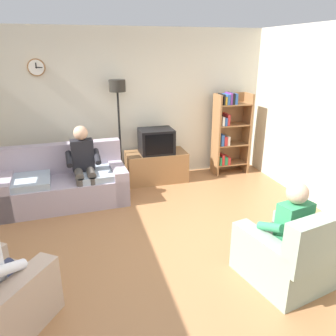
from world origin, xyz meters
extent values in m
plane|color=#9E6B42|center=(0.00, 0.00, 0.00)|extent=(12.00, 12.00, 0.00)
cube|color=beige|center=(0.00, 2.66, 1.35)|extent=(6.20, 0.12, 2.70)
cylinder|color=olive|center=(-1.25, 2.58, 2.05)|extent=(0.28, 0.03, 0.28)
cylinder|color=white|center=(-1.25, 2.56, 2.05)|extent=(0.24, 0.01, 0.24)
cube|color=black|center=(-1.25, 2.56, 2.08)|extent=(0.02, 0.01, 0.09)
cube|color=black|center=(-1.21, 2.56, 2.05)|extent=(0.11, 0.01, 0.01)
cube|color=#A899A8|center=(-0.97, 1.66, 0.21)|extent=(1.94, 0.94, 0.42)
cube|color=#A899A8|center=(-0.98, 2.02, 0.66)|extent=(1.91, 0.30, 0.48)
cube|color=#A899A8|center=(-0.13, 1.70, 0.28)|extent=(0.26, 0.85, 0.56)
cube|color=#A899A8|center=(-1.80, 1.62, 0.28)|extent=(0.26, 0.85, 0.56)
cube|color=#9EADBC|center=(-0.46, 1.64, 0.47)|extent=(0.63, 0.71, 0.10)
cube|color=#9EADBC|center=(-1.46, 1.59, 0.47)|extent=(0.63, 0.71, 0.10)
cube|color=olive|center=(0.65, 2.25, 0.27)|extent=(1.10, 0.56, 0.55)
cube|color=black|center=(0.65, 2.51, 0.30)|extent=(1.10, 0.04, 0.03)
cube|color=black|center=(0.65, 2.23, 0.77)|extent=(0.60, 0.48, 0.44)
cube|color=black|center=(0.65, 1.98, 0.77)|extent=(0.50, 0.01, 0.36)
cube|color=olive|center=(1.85, 2.30, 0.78)|extent=(0.04, 0.36, 1.55)
cube|color=olive|center=(2.49, 2.30, 0.78)|extent=(0.04, 0.36, 1.55)
cube|color=olive|center=(2.17, 2.47, 0.78)|extent=(0.64, 0.02, 1.55)
cube|color=olive|center=(2.17, 2.30, 0.19)|extent=(0.60, 0.34, 0.02)
cube|color=#267F4C|center=(1.91, 2.28, 0.28)|extent=(0.03, 0.28, 0.16)
cube|color=red|center=(1.96, 2.28, 0.31)|extent=(0.05, 0.28, 0.20)
cube|color=#267F4C|center=(2.02, 2.28, 0.28)|extent=(0.06, 0.28, 0.16)
cube|color=red|center=(2.08, 2.28, 0.28)|extent=(0.05, 0.28, 0.14)
cube|color=olive|center=(2.17, 2.30, 0.58)|extent=(0.60, 0.34, 0.02)
cube|color=#2D59A5|center=(1.92, 2.28, 0.70)|extent=(0.06, 0.28, 0.21)
cube|color=red|center=(1.99, 2.28, 0.68)|extent=(0.06, 0.28, 0.17)
cube|color=silver|center=(2.05, 2.28, 0.68)|extent=(0.04, 0.28, 0.17)
cube|color=olive|center=(2.17, 2.30, 0.97)|extent=(0.60, 0.34, 0.02)
cube|color=silver|center=(1.92, 2.28, 1.06)|extent=(0.05, 0.28, 0.17)
cube|color=#2D59A5|center=(1.97, 2.28, 1.06)|extent=(0.04, 0.28, 0.15)
cube|color=red|center=(2.02, 2.28, 1.08)|extent=(0.05, 0.28, 0.21)
cube|color=olive|center=(2.17, 2.30, 1.36)|extent=(0.60, 0.34, 0.02)
cube|color=black|center=(1.91, 2.28, 1.46)|extent=(0.03, 0.28, 0.19)
cube|color=gold|center=(1.95, 2.28, 1.44)|extent=(0.04, 0.28, 0.14)
cube|color=#2D59A5|center=(2.00, 2.28, 1.46)|extent=(0.05, 0.28, 0.18)
cube|color=#72338C|center=(2.05, 2.28, 1.47)|extent=(0.04, 0.28, 0.21)
cube|color=black|center=(2.10, 2.28, 1.47)|extent=(0.04, 0.28, 0.20)
cube|color=#2D59A5|center=(2.15, 2.28, 1.47)|extent=(0.05, 0.28, 0.19)
cylinder|color=black|center=(0.02, 2.35, 0.01)|extent=(0.28, 0.28, 0.03)
cylinder|color=black|center=(0.02, 2.35, 0.85)|extent=(0.04, 0.04, 1.70)
cylinder|color=black|center=(0.02, 2.35, 1.75)|extent=(0.28, 0.28, 0.20)
cube|color=tan|center=(-1.28, -0.93, 0.28)|extent=(0.63, 0.77, 0.56)
cube|color=gray|center=(1.32, -0.83, 0.20)|extent=(0.96, 0.99, 0.40)
cube|color=gray|center=(1.40, -1.20, 0.65)|extent=(0.82, 0.35, 0.50)
cube|color=gray|center=(1.03, -0.88, 0.28)|extent=(0.37, 0.82, 0.56)
cube|color=gray|center=(1.61, -0.75, 0.28)|extent=(0.37, 0.82, 0.56)
cube|color=black|center=(-0.65, 1.71, 0.78)|extent=(0.35, 0.22, 0.48)
sphere|color=tan|center=(-0.65, 1.70, 1.13)|extent=(0.22, 0.22, 0.22)
cylinder|color=#4C4742|center=(-0.56, 1.53, 0.54)|extent=(0.15, 0.39, 0.13)
cylinder|color=#4C4742|center=(-0.73, 1.52, 0.54)|extent=(0.15, 0.39, 0.13)
cylinder|color=#4C4742|center=(-0.55, 1.34, 0.26)|extent=(0.12, 0.12, 0.52)
cylinder|color=#4C4742|center=(-0.73, 1.33, 0.26)|extent=(0.12, 0.12, 0.52)
cylinder|color=black|center=(-0.44, 1.62, 0.76)|extent=(0.11, 0.34, 0.20)
cylinder|color=black|center=(-0.86, 1.60, 0.76)|extent=(0.11, 0.34, 0.20)
cylinder|color=#2D334C|center=(-1.38, -0.71, 0.42)|extent=(0.33, 0.38, 0.13)
cylinder|color=#2D334C|center=(-1.41, -0.45, 0.20)|extent=(0.15, 0.15, 0.40)
cylinder|color=#2D334C|center=(-1.26, -0.55, 0.20)|extent=(0.15, 0.15, 0.40)
cylinder|color=silver|center=(-1.33, -0.85, 0.64)|extent=(0.27, 0.32, 0.20)
cube|color=#338C59|center=(1.33, -0.88, 0.66)|extent=(0.37, 0.27, 0.48)
sphere|color=#D8AD8C|center=(1.33, -0.87, 1.01)|extent=(0.22, 0.22, 0.22)
cylinder|color=#4C4742|center=(1.20, -0.72, 0.42)|extent=(0.21, 0.40, 0.13)
cylinder|color=#4C4742|center=(1.38, -0.68, 0.42)|extent=(0.21, 0.40, 0.13)
cylinder|color=#4C4742|center=(1.16, -0.53, 0.20)|extent=(0.13, 0.13, 0.40)
cylinder|color=#4C4742|center=(1.34, -0.49, 0.20)|extent=(0.13, 0.13, 0.40)
cylinder|color=#338C59|center=(1.11, -0.83, 0.64)|extent=(0.16, 0.34, 0.20)
cylinder|color=#338C59|center=(1.52, -0.74, 0.64)|extent=(0.16, 0.34, 0.20)
camera|label=1|loc=(-0.68, -3.38, 2.34)|focal=35.36mm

